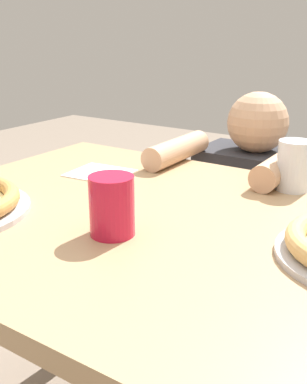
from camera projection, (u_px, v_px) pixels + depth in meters
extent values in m
cube|color=tan|center=(165.00, 227.00, 0.98)|extent=(1.22, 0.87, 0.04)
cylinder|color=#826748|center=(91.00, 257.00, 1.66)|extent=(0.07, 0.07, 0.71)
cylinder|color=red|center=(112.00, 206.00, 0.88)|extent=(0.09, 0.09, 0.12)
cylinder|color=silver|center=(294.00, 166.00, 1.13)|extent=(0.08, 0.08, 0.12)
cube|color=white|center=(296.00, 150.00, 1.13)|extent=(0.03, 0.03, 0.03)
cube|color=white|center=(302.00, 153.00, 1.12)|extent=(0.03, 0.03, 0.02)
cube|color=white|center=(100.00, 173.00, 1.27)|extent=(0.17, 0.16, 0.00)
cylinder|color=#333847|center=(245.00, 294.00, 1.66)|extent=(0.28, 0.28, 0.45)
cube|color=#2D2D33|center=(252.00, 195.00, 1.54)|extent=(0.35, 0.22, 0.31)
sphere|color=tan|center=(258.00, 123.00, 1.46)|extent=(0.19, 0.19, 0.19)
cylinder|color=tan|center=(177.00, 150.00, 1.38)|extent=(0.07, 0.28, 0.07)
cylinder|color=tan|center=(281.00, 166.00, 1.22)|extent=(0.07, 0.28, 0.07)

